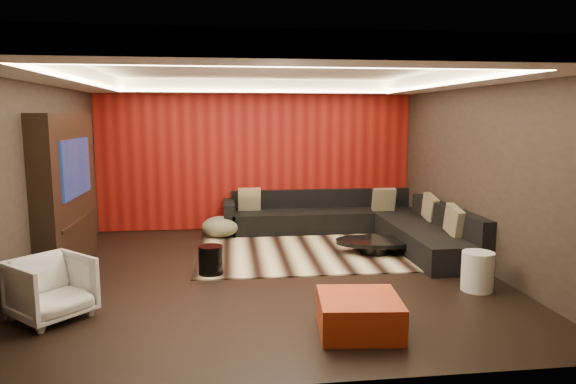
{
  "coord_description": "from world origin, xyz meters",
  "views": [
    {
      "loc": [
        -0.65,
        -6.85,
        2.16
      ],
      "look_at": [
        0.3,
        0.6,
        1.05
      ],
      "focal_mm": 32.0,
      "sensor_mm": 36.0,
      "label": 1
    }
  ],
  "objects": [
    {
      "name": "floor",
      "position": [
        0.0,
        0.0,
        -0.01
      ],
      "size": [
        6.0,
        6.0,
        0.02
      ],
      "primitive_type": "cube",
      "color": "black",
      "rests_on": "ground"
    },
    {
      "name": "ceiling",
      "position": [
        0.0,
        0.0,
        2.81
      ],
      "size": [
        6.0,
        6.0,
        0.02
      ],
      "primitive_type": "cube",
      "color": "silver",
      "rests_on": "ground"
    },
    {
      "name": "wall_back",
      "position": [
        0.0,
        3.01,
        1.4
      ],
      "size": [
        6.0,
        0.02,
        2.8
      ],
      "primitive_type": "cube",
      "color": "black",
      "rests_on": "ground"
    },
    {
      "name": "wall_left",
      "position": [
        -3.01,
        0.0,
        1.4
      ],
      "size": [
        0.02,
        6.0,
        2.8
      ],
      "primitive_type": "cube",
      "color": "black",
      "rests_on": "ground"
    },
    {
      "name": "wall_right",
      "position": [
        3.01,
        0.0,
        1.4
      ],
      "size": [
        0.02,
        6.0,
        2.8
      ],
      "primitive_type": "cube",
      "color": "black",
      "rests_on": "ground"
    },
    {
      "name": "red_feature_wall",
      "position": [
        0.0,
        2.97,
        1.4
      ],
      "size": [
        5.98,
        0.05,
        2.78
      ],
      "primitive_type": "cube",
      "color": "#6B0C0A",
      "rests_on": "ground"
    },
    {
      "name": "soffit_back",
      "position": [
        0.0,
        2.7,
        2.69
      ],
      "size": [
        6.0,
        0.6,
        0.22
      ],
      "primitive_type": "cube",
      "color": "silver",
      "rests_on": "ground"
    },
    {
      "name": "soffit_front",
      "position": [
        0.0,
        -2.7,
        2.69
      ],
      "size": [
        6.0,
        0.6,
        0.22
      ],
      "primitive_type": "cube",
      "color": "silver",
      "rests_on": "ground"
    },
    {
      "name": "soffit_left",
      "position": [
        -2.7,
        0.0,
        2.69
      ],
      "size": [
        0.6,
        4.8,
        0.22
      ],
      "primitive_type": "cube",
      "color": "silver",
      "rests_on": "ground"
    },
    {
      "name": "soffit_right",
      "position": [
        2.7,
        0.0,
        2.69
      ],
      "size": [
        0.6,
        4.8,
        0.22
      ],
      "primitive_type": "cube",
      "color": "silver",
      "rests_on": "ground"
    },
    {
      "name": "cove_back",
      "position": [
        0.0,
        2.36,
        2.6
      ],
      "size": [
        4.8,
        0.08,
        0.04
      ],
      "primitive_type": "cube",
      "color": "#FFD899",
      "rests_on": "ground"
    },
    {
      "name": "cove_front",
      "position": [
        0.0,
        -2.36,
        2.6
      ],
      "size": [
        4.8,
        0.08,
        0.04
      ],
      "primitive_type": "cube",
      "color": "#FFD899",
      "rests_on": "ground"
    },
    {
      "name": "cove_left",
      "position": [
        -2.36,
        0.0,
        2.6
      ],
      "size": [
        0.08,
        4.8,
        0.04
      ],
      "primitive_type": "cube",
      "color": "#FFD899",
      "rests_on": "ground"
    },
    {
      "name": "cove_right",
      "position": [
        2.36,
        0.0,
        2.6
      ],
      "size": [
        0.08,
        4.8,
        0.04
      ],
      "primitive_type": "cube",
      "color": "#FFD899",
      "rests_on": "ground"
    },
    {
      "name": "tv_surround",
      "position": [
        -2.85,
        0.6,
        1.1
      ],
      "size": [
        0.3,
        2.0,
        2.2
      ],
      "primitive_type": "cube",
      "color": "black",
      "rests_on": "ground"
    },
    {
      "name": "tv_screen",
      "position": [
        -2.69,
        0.6,
        1.45
      ],
      "size": [
        0.04,
        1.3,
        0.8
      ],
      "primitive_type": "cube",
      "color": "black",
      "rests_on": "ground"
    },
    {
      "name": "tv_shelf",
      "position": [
        -2.69,
        0.6,
        0.7
      ],
      "size": [
        0.04,
        1.6,
        0.04
      ],
      "primitive_type": "cube",
      "color": "black",
      "rests_on": "ground"
    },
    {
      "name": "rug",
      "position": [
        0.91,
        1.27,
        0.01
      ],
      "size": [
        4.04,
        3.05,
        0.02
      ],
      "primitive_type": "cube",
      "rotation": [
        0.0,
        0.0,
        -0.01
      ],
      "color": "beige",
      "rests_on": "floor"
    },
    {
      "name": "coffee_table",
      "position": [
        1.72,
        0.8,
        0.13
      ],
      "size": [
        1.46,
        1.46,
        0.21
      ],
      "primitive_type": "cylinder",
      "rotation": [
        0.0,
        0.0,
        -0.18
      ],
      "color": "black",
      "rests_on": "rug"
    },
    {
      "name": "drum_stool",
      "position": [
        -0.84,
        0.02,
        0.22
      ],
      "size": [
        0.37,
        0.37,
        0.39
      ],
      "primitive_type": "cylinder",
      "rotation": [
        0.0,
        0.0,
        0.12
      ],
      "color": "black",
      "rests_on": "rug"
    },
    {
      "name": "striped_pouf",
      "position": [
        -0.71,
        2.23,
        0.2
      ],
      "size": [
        0.72,
        0.72,
        0.37
      ],
      "primitive_type": "ellipsoid",
      "rotation": [
        0.0,
        0.0,
        0.09
      ],
      "color": "beige",
      "rests_on": "rug"
    },
    {
      "name": "white_side_table",
      "position": [
        2.48,
        -1.01,
        0.25
      ],
      "size": [
        0.48,
        0.48,
        0.49
      ],
      "primitive_type": "cylinder",
      "rotation": [
        0.0,
        0.0,
        0.25
      ],
      "color": "silver",
      "rests_on": "floor"
    },
    {
      "name": "orange_ottoman",
      "position": [
        0.69,
        -2.03,
        0.18
      ],
      "size": [
        0.89,
        0.89,
        0.36
      ],
      "primitive_type": "cube",
      "rotation": [
        0.0,
        0.0,
        -0.11
      ],
      "color": "#A73A15",
      "rests_on": "floor"
    },
    {
      "name": "armchair",
      "position": [
        -2.5,
        -1.3,
        0.34
      ],
      "size": [
        1.03,
        1.03,
        0.67
      ],
      "primitive_type": "imported",
      "rotation": [
        0.0,
        0.0,
        0.82
      ],
      "color": "silver",
      "rests_on": "floor"
    },
    {
      "name": "sectional_sofa",
      "position": [
        1.73,
        1.86,
        0.26
      ],
      "size": [
        3.65,
        3.5,
        0.75
      ],
      "color": "black",
      "rests_on": "floor"
    },
    {
      "name": "throw_pillows",
      "position": [
        1.93,
        1.65,
        0.62
      ],
      "size": [
        3.28,
        2.76,
        0.5
      ],
      "color": "beige",
      "rests_on": "sectional_sofa"
    }
  ]
}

